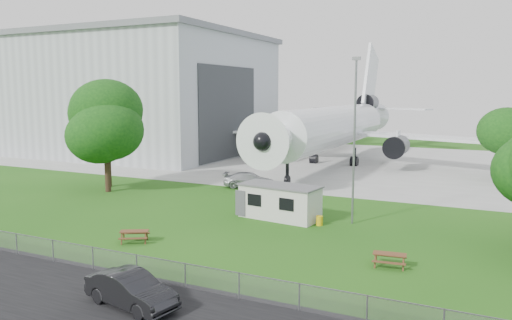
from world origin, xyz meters
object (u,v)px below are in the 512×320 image
at_px(hangar, 125,94).
at_px(car_centre_sedan, 131,290).
at_px(picnic_west, 135,242).
at_px(picnic_east, 389,267).
at_px(airliner, 336,125).
at_px(site_cabin, 280,202).

height_order(hangar, car_centre_sedan, hangar).
height_order(picnic_west, picnic_east, same).
bearing_deg(picnic_east, airliner, 103.96).
bearing_deg(car_centre_sedan, picnic_east, -31.54).
relative_size(hangar, site_cabin, 6.23).
bearing_deg(picnic_west, hangar, 100.88).
xyz_separation_m(hangar, picnic_east, (50.45, -37.96, -9.41)).
bearing_deg(airliner, car_centre_sedan, -84.09).
distance_m(hangar, car_centre_sedan, 63.94).
height_order(hangar, site_cabin, hangar).
bearing_deg(picnic_east, picnic_west, -177.90).
distance_m(airliner, picnic_east, 40.84).
bearing_deg(site_cabin, car_centre_sedan, -89.41).
xyz_separation_m(site_cabin, picnic_east, (9.67, -7.19, -1.31)).
xyz_separation_m(airliner, site_cabin, (4.81, -30.62, -3.96)).
distance_m(airliner, site_cabin, 31.25).
distance_m(picnic_west, car_centre_sedan, 10.08).
bearing_deg(site_cabin, airliner, 98.92).
relative_size(picnic_west, car_centre_sedan, 0.38).
height_order(hangar, picnic_east, hangar).
distance_m(hangar, picnic_east, 63.83).
bearing_deg(car_centre_sedan, airliner, 16.80).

